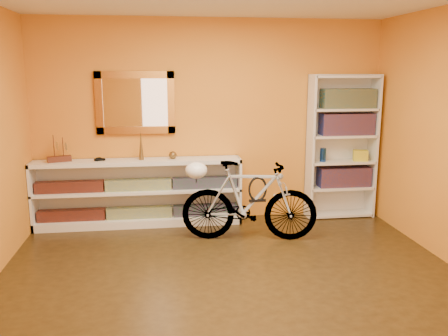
{
  "coord_description": "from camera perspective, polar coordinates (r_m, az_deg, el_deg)",
  "views": [
    {
      "loc": [
        -0.65,
        -4.07,
        1.96
      ],
      "look_at": [
        0.0,
        0.7,
        0.95
      ],
      "focal_mm": 37.77,
      "sensor_mm": 36.0,
      "label": 1
    }
  ],
  "objects": [
    {
      "name": "floor",
      "position": [
        4.56,
        1.22,
        -13.65
      ],
      "size": [
        4.5,
        4.0,
        0.01
      ],
      "primitive_type": "cube",
      "color": "black",
      "rests_on": "ground"
    },
    {
      "name": "back_wall",
      "position": [
        6.14,
        -1.64,
        5.67
      ],
      "size": [
        4.5,
        0.01,
        2.6
      ],
      "primitive_type": "cube",
      "color": "orange",
      "rests_on": "ground"
    },
    {
      "name": "gilt_mirror",
      "position": [
        6.05,
        -10.68,
        7.76
      ],
      "size": [
        0.98,
        0.06,
        0.78
      ],
      "primitive_type": "cube",
      "color": "brown",
      "rests_on": "back_wall"
    },
    {
      "name": "wall_socket",
      "position": [
        6.48,
        6.39,
        -3.54
      ],
      "size": [
        0.09,
        0.02,
        0.09
      ],
      "primitive_type": "cube",
      "color": "silver",
      "rests_on": "back_wall"
    },
    {
      "name": "console_unit",
      "position": [
        6.09,
        -10.26,
        -2.95
      ],
      "size": [
        2.6,
        0.35,
        0.85
      ],
      "primitive_type": null,
      "color": "silver",
      "rests_on": "floor"
    },
    {
      "name": "cd_row_lower",
      "position": [
        6.14,
        -10.19,
        -5.3
      ],
      "size": [
        2.5,
        0.13,
        0.14
      ],
      "primitive_type": "cube",
      "color": "black",
      "rests_on": "console_unit"
    },
    {
      "name": "cd_row_upper",
      "position": [
        6.04,
        -10.31,
        -1.99
      ],
      "size": [
        2.5,
        0.13,
        0.14
      ],
      "primitive_type": "cube",
      "color": "navy",
      "rests_on": "console_unit"
    },
    {
      "name": "model_ship",
      "position": [
        6.08,
        -19.39,
        2.26
      ],
      "size": [
        0.3,
        0.19,
        0.33
      ],
      "primitive_type": null,
      "rotation": [
        0.0,
        0.0,
        0.33
      ],
      "color": "#421C12",
      "rests_on": "console_unit"
    },
    {
      "name": "toy_car",
      "position": [
        6.03,
        -14.8,
        0.86
      ],
      "size": [
        0.0,
        0.01,
        0.0
      ],
      "primitive_type": "imported",
      "rotation": [
        0.0,
        0.0,
        1.9
      ],
      "color": "black",
      "rests_on": "console_unit"
    },
    {
      "name": "bronze_ornament",
      "position": [
        5.96,
        -10.01,
        2.69
      ],
      "size": [
        0.06,
        0.06,
        0.36
      ],
      "primitive_type": "cone",
      "color": "brown",
      "rests_on": "console_unit"
    },
    {
      "name": "decorative_orb",
      "position": [
        5.98,
        -6.22,
        1.56
      ],
      "size": [
        0.1,
        0.1,
        0.1
      ],
      "primitive_type": "sphere",
      "color": "brown",
      "rests_on": "console_unit"
    },
    {
      "name": "bookcase",
      "position": [
        6.45,
        14.07,
        2.48
      ],
      "size": [
        0.9,
        0.3,
        1.9
      ],
      "primitive_type": null,
      "color": "silver",
      "rests_on": "floor"
    },
    {
      "name": "book_row_a",
      "position": [
        6.54,
        14.3,
        -1.02
      ],
      "size": [
        0.7,
        0.22,
        0.26
      ],
      "primitive_type": "cube",
      "color": "maroon",
      "rests_on": "bookcase"
    },
    {
      "name": "book_row_b",
      "position": [
        6.43,
        14.62,
        5.17
      ],
      "size": [
        0.7,
        0.22,
        0.28
      ],
      "primitive_type": "cube",
      "color": "maroon",
      "rests_on": "bookcase"
    },
    {
      "name": "book_row_c",
      "position": [
        6.4,
        14.77,
        8.15
      ],
      "size": [
        0.7,
        0.22,
        0.25
      ],
      "primitive_type": "cube",
      "color": "#194B57",
      "rests_on": "bookcase"
    },
    {
      "name": "travel_mug",
      "position": [
        6.35,
        11.89,
        1.57
      ],
      "size": [
        0.08,
        0.08,
        0.18
      ],
      "primitive_type": "cylinder",
      "color": "#163D9A",
      "rests_on": "bookcase"
    },
    {
      "name": "red_tin",
      "position": [
        6.34,
        12.55,
        7.93
      ],
      "size": [
        0.19,
        0.19,
        0.19
      ],
      "primitive_type": "cube",
      "rotation": [
        0.0,
        0.0,
        -0.38
      ],
      "color": "maroon",
      "rests_on": "bookcase"
    },
    {
      "name": "yellow_bag",
      "position": [
        6.53,
        16.19,
        1.46
      ],
      "size": [
        0.21,
        0.16,
        0.14
      ],
      "primitive_type": "cube",
      "rotation": [
        0.0,
        0.0,
        -0.25
      ],
      "color": "gold",
      "rests_on": "bookcase"
    },
    {
      "name": "bicycle",
      "position": [
        5.46,
        3.08,
        -3.99
      ],
      "size": [
        0.68,
        1.65,
        0.94
      ],
      "primitive_type": "imported",
      "rotation": [
        0.0,
        0.0,
        1.4
      ],
      "color": "silver",
      "rests_on": "floor"
    },
    {
      "name": "helmet",
      "position": [
        5.4,
        -3.38,
        -0.28
      ],
      "size": [
        0.25,
        0.24,
        0.19
      ],
      "primitive_type": "ellipsoid",
      "color": "white",
      "rests_on": "bicycle"
    },
    {
      "name": "u_lock",
      "position": [
        5.43,
        4.09,
        -2.57
      ],
      "size": [
        0.22,
        0.02,
        0.22
      ],
      "primitive_type": "torus",
      "rotation": [
        1.57,
        0.0,
        0.0
      ],
      "color": "black",
      "rests_on": "bicycle"
    }
  ]
}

